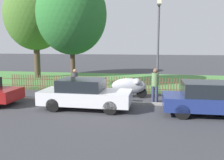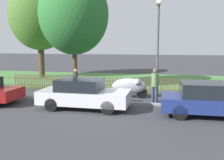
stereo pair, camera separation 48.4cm
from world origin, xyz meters
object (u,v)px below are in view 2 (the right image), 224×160
(parked_car_black_saloon, at_px, (83,94))
(tree_nearest_kerb, at_px, (40,16))
(covered_motorcycle, at_px, (130,86))
(tree_behind_motorcycle, at_px, (74,15))
(parked_car_navy_estate, at_px, (207,99))
(street_lamp, at_px, (158,40))
(pedestrian_near_fence, at_px, (155,84))
(pedestrian_by_lamp, at_px, (76,81))

(parked_car_black_saloon, relative_size, tree_nearest_kerb, 0.49)
(covered_motorcycle, height_order, tree_behind_motorcycle, tree_behind_motorcycle)
(covered_motorcycle, bearing_deg, tree_nearest_kerb, 137.29)
(parked_car_black_saloon, bearing_deg, tree_nearest_kerb, 126.76)
(parked_car_navy_estate, height_order, tree_behind_motorcycle, tree_behind_motorcycle)
(street_lamp, bearing_deg, parked_car_black_saloon, -152.20)
(parked_car_black_saloon, bearing_deg, pedestrian_near_fence, 30.40)
(pedestrian_near_fence, height_order, pedestrian_by_lamp, pedestrian_near_fence)
(tree_behind_motorcycle, bearing_deg, covered_motorcycle, -31.37)
(tree_behind_motorcycle, bearing_deg, pedestrian_by_lamp, -69.00)
(pedestrian_near_fence, bearing_deg, street_lamp, 176.86)
(parked_car_black_saloon, height_order, street_lamp, street_lamp)
(covered_motorcycle, distance_m, pedestrian_near_fence, 1.73)
(parked_car_navy_estate, height_order, pedestrian_near_fence, pedestrian_near_fence)
(parked_car_navy_estate, bearing_deg, covered_motorcycle, 140.97)
(street_lamp, bearing_deg, tree_nearest_kerb, 142.47)
(covered_motorcycle, xyz_separation_m, tree_behind_motorcycle, (-4.28, 2.61, 4.39))
(tree_nearest_kerb, xyz_separation_m, pedestrian_by_lamp, (6.04, -7.34, -4.72))
(parked_car_black_saloon, xyz_separation_m, street_lamp, (3.42, 1.80, 2.59))
(pedestrian_near_fence, bearing_deg, parked_car_black_saloon, 73.63)
(tree_nearest_kerb, distance_m, pedestrian_by_lamp, 10.62)
(covered_motorcycle, height_order, pedestrian_near_fence, pedestrian_near_fence)
(pedestrian_by_lamp, distance_m, street_lamp, 5.48)
(tree_nearest_kerb, xyz_separation_m, street_lamp, (10.87, -8.35, -2.32))
(pedestrian_near_fence, height_order, street_lamp, street_lamp)
(parked_car_black_saloon, height_order, pedestrian_by_lamp, pedestrian_by_lamp)
(parked_car_navy_estate, relative_size, tree_nearest_kerb, 0.46)
(parked_car_navy_estate, distance_m, pedestrian_near_fence, 3.07)
(parked_car_black_saloon, height_order, covered_motorcycle, parked_car_black_saloon)
(covered_motorcycle, distance_m, tree_nearest_kerb, 12.86)
(tree_nearest_kerb, relative_size, tree_behind_motorcycle, 1.12)
(parked_car_black_saloon, bearing_deg, street_lamp, 28.28)
(parked_car_navy_estate, height_order, street_lamp, street_lamp)
(pedestrian_near_fence, bearing_deg, parked_car_navy_estate, -177.70)
(covered_motorcycle, height_order, street_lamp, street_lamp)
(pedestrian_by_lamp, height_order, street_lamp, street_lamp)
(parked_car_navy_estate, bearing_deg, tree_nearest_kerb, 140.78)
(tree_behind_motorcycle, relative_size, pedestrian_by_lamp, 4.84)
(parked_car_navy_estate, height_order, pedestrian_by_lamp, pedestrian_by_lamp)
(tree_nearest_kerb, relative_size, street_lamp, 1.69)
(tree_nearest_kerb, distance_m, pedestrian_near_fence, 14.32)
(covered_motorcycle, relative_size, street_lamp, 0.40)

